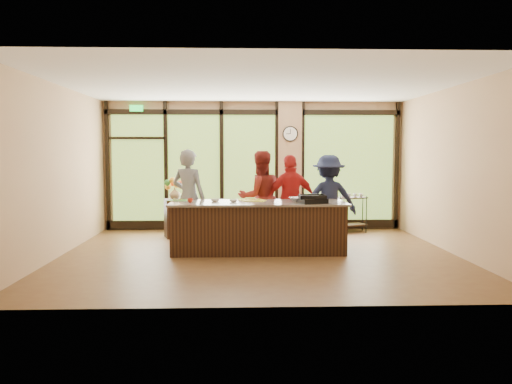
{
  "coord_description": "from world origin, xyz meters",
  "views": [
    {
      "loc": [
        -0.35,
        -8.75,
        1.83
      ],
      "look_at": [
        -0.03,
        0.4,
        1.09
      ],
      "focal_mm": 35.0,
      "sensor_mm": 36.0,
      "label": 1
    }
  ],
  "objects": [
    {
      "name": "flower_vase",
      "position": [
        -1.72,
        1.88,
        0.95
      ],
      "size": [
        0.29,
        0.29,
        0.25
      ],
      "primitive_type": "imported",
      "rotation": [
        0.0,
        0.0,
        -0.21
      ],
      "color": "#987F53",
      "rests_on": "flower_stand"
    },
    {
      "name": "island_base",
      "position": [
        0.0,
        0.3,
        0.44
      ],
      "size": [
        3.1,
        1.0,
        0.88
      ],
      "primitive_type": "cube",
      "color": "black",
      "rests_on": "floor"
    },
    {
      "name": "wall_clock",
      "position": [
        0.85,
        2.87,
        2.25
      ],
      "size": [
        0.36,
        0.04,
        0.36
      ],
      "color": "black",
      "rests_on": "window_wall"
    },
    {
      "name": "floor",
      "position": [
        0.0,
        0.0,
        0.0
      ],
      "size": [
        7.0,
        7.0,
        0.0
      ],
      "primitive_type": "plane",
      "color": "brown",
      "rests_on": "ground"
    },
    {
      "name": "left_wall",
      "position": [
        -3.5,
        0.0,
        1.5
      ],
      "size": [
        0.0,
        6.0,
        6.0
      ],
      "primitive_type": "plane",
      "rotation": [
        1.57,
        0.0,
        1.57
      ],
      "color": "tan",
      "rests_on": "floor"
    },
    {
      "name": "back_wall",
      "position": [
        0.0,
        3.0,
        1.5
      ],
      "size": [
        7.0,
        0.0,
        7.0
      ],
      "primitive_type": "plane",
      "rotation": [
        1.57,
        0.0,
        0.0
      ],
      "color": "tan",
      "rests_on": "floor"
    },
    {
      "name": "roasting_pan",
      "position": [
        0.96,
        0.03,
        0.96
      ],
      "size": [
        0.55,
        0.48,
        0.08
      ],
      "primitive_type": "cube",
      "rotation": [
        0.0,
        0.0,
        0.3
      ],
      "color": "black",
      "rests_on": "countertop"
    },
    {
      "name": "prep_bowl_far",
      "position": [
        0.73,
        0.62,
        0.93
      ],
      "size": [
        0.14,
        0.14,
        0.03
      ],
      "primitive_type": "imported",
      "rotation": [
        0.0,
        0.0,
        -0.2
      ],
      "color": "white",
      "rests_on": "countertop"
    },
    {
      "name": "countertop",
      "position": [
        0.0,
        0.3,
        0.9
      ],
      "size": [
        3.2,
        1.1,
        0.04
      ],
      "primitive_type": "cube",
      "color": "slate",
      "rests_on": "island_base"
    },
    {
      "name": "cutting_board_left",
      "position": [
        -1.5,
        0.61,
        0.93
      ],
      "size": [
        0.4,
        0.32,
        0.01
      ],
      "primitive_type": "cube",
      "rotation": [
        0.0,
        0.0,
        -0.12
      ],
      "color": "#478E33",
      "rests_on": "countertop"
    },
    {
      "name": "cutting_board_center",
      "position": [
        -0.05,
        0.45,
        0.93
      ],
      "size": [
        0.44,
        0.37,
        0.01
      ],
      "primitive_type": "cube",
      "rotation": [
        0.0,
        0.0,
        -0.28
      ],
      "color": "gold",
      "rests_on": "countertop"
    },
    {
      "name": "window_wall",
      "position": [
        0.16,
        2.95,
        1.39
      ],
      "size": [
        6.9,
        0.12,
        3.0
      ],
      "color": "tan",
      "rests_on": "floor"
    },
    {
      "name": "cook_right",
      "position": [
        1.45,
        1.14,
        0.89
      ],
      "size": [
        1.16,
        0.69,
        1.77
      ],
      "primitive_type": "imported",
      "rotation": [
        0.0,
        0.0,
        3.17
      ],
      "color": "#171C33",
      "rests_on": "floor"
    },
    {
      "name": "ceiling",
      "position": [
        0.0,
        0.0,
        3.0
      ],
      "size": [
        7.0,
        7.0,
        0.0
      ],
      "primitive_type": "plane",
      "rotation": [
        3.14,
        0.0,
        0.0
      ],
      "color": "silver",
      "rests_on": "back_wall"
    },
    {
      "name": "right_wall",
      "position": [
        3.5,
        0.0,
        1.5
      ],
      "size": [
        0.0,
        6.0,
        6.0
      ],
      "primitive_type": "plane",
      "rotation": [
        1.57,
        0.0,
        -1.57
      ],
      "color": "tan",
      "rests_on": "floor"
    },
    {
      "name": "flower_stand",
      "position": [
        -1.72,
        1.88,
        0.41
      ],
      "size": [
        0.52,
        0.52,
        0.83
      ],
      "primitive_type": "cube",
      "rotation": [
        0.0,
        0.0,
        0.31
      ],
      "color": "black",
      "rests_on": "floor"
    },
    {
      "name": "prep_bowl_mid",
      "position": [
        -0.45,
        0.28,
        0.94
      ],
      "size": [
        0.17,
        0.17,
        0.05
      ],
      "primitive_type": "imported",
      "rotation": [
        0.0,
        0.0,
        0.15
      ],
      "color": "white",
      "rests_on": "countertop"
    },
    {
      "name": "bar_cart",
      "position": [
        2.23,
        2.5,
        0.53
      ],
      "size": [
        0.74,
        0.58,
        0.89
      ],
      "rotation": [
        0.0,
        0.0,
        0.38
      ],
      "color": "black",
      "rests_on": "floor"
    },
    {
      "name": "cutting_board_right",
      "position": [
        -0.12,
        0.63,
        0.93
      ],
      "size": [
        0.51,
        0.44,
        0.01
      ],
      "primitive_type": "cube",
      "rotation": [
        0.0,
        0.0,
        0.32
      ],
      "color": "gold",
      "rests_on": "countertop"
    },
    {
      "name": "red_ramekin",
      "position": [
        -1.23,
        0.21,
        0.96
      ],
      "size": [
        0.1,
        0.1,
        0.08
      ],
      "primitive_type": "imported",
      "rotation": [
        0.0,
        0.0,
        0.04
      ],
      "color": "red",
      "rests_on": "countertop"
    },
    {
      "name": "cook_midleft",
      "position": [
        0.07,
        1.08,
        0.93
      ],
      "size": [
        1.06,
        0.92,
        1.85
      ],
      "primitive_type": "imported",
      "rotation": [
        0.0,
        0.0,
        3.42
      ],
      "color": "maroon",
      "rests_on": "floor"
    },
    {
      "name": "mixing_bowl",
      "position": [
        0.76,
        0.26,
        0.96
      ],
      "size": [
        0.45,
        0.45,
        0.09
      ],
      "primitive_type": "imported",
      "rotation": [
        0.0,
        0.0,
        0.35
      ],
      "color": "silver",
      "rests_on": "countertop"
    },
    {
      "name": "cook_left",
      "position": [
        -1.33,
        0.99,
        0.94
      ],
      "size": [
        0.81,
        0.69,
        1.88
      ],
      "primitive_type": "imported",
      "rotation": [
        0.0,
        0.0,
        2.72
      ],
      "color": "slate",
      "rests_on": "floor"
    },
    {
      "name": "cook_midright",
      "position": [
        0.68,
        1.01,
        0.89
      ],
      "size": [
        1.11,
        0.67,
        1.77
      ],
      "primitive_type": "imported",
      "rotation": [
        0.0,
        0.0,
        3.38
      ],
      "color": "#B01C1B",
      "rests_on": "floor"
    },
    {
      "name": "prep_bowl_near",
      "position": [
        -0.79,
        0.4,
        0.95
      ],
      "size": [
        0.19,
        0.19,
        0.05
      ],
      "primitive_type": "imported",
      "rotation": [
        0.0,
        0.0,
        -0.17
      ],
      "color": "white",
      "rests_on": "countertop"
    }
  ]
}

